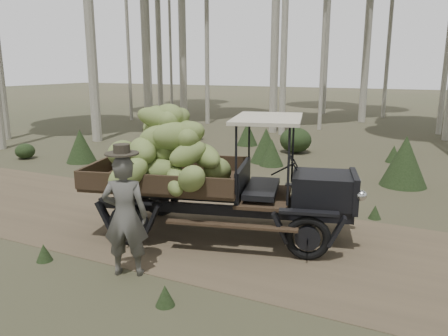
{
  "coord_description": "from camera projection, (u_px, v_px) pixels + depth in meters",
  "views": [
    {
      "loc": [
        2.84,
        -7.1,
        3.17
      ],
      "look_at": [
        -0.6,
        0.0,
        1.33
      ],
      "focal_mm": 35.0,
      "sensor_mm": 36.0,
      "label": 1
    }
  ],
  "objects": [
    {
      "name": "undergrowth",
      "position": [
        396.0,
        265.0,
        5.95
      ],
      "size": [
        22.24,
        20.69,
        1.39
      ],
      "color": "#233319",
      "rests_on": "ground"
    },
    {
      "name": "dirt_track",
      "position": [
        253.0,
        240.0,
        8.15
      ],
      "size": [
        70.0,
        4.0,
        0.01
      ],
      "primitive_type": "cube",
      "color": "brown",
      "rests_on": "ground"
    },
    {
      "name": "banana_truck",
      "position": [
        187.0,
        158.0,
        8.13
      ],
      "size": [
        5.25,
        3.15,
        2.56
      ],
      "rotation": [
        0.0,
        0.0,
        0.25
      ],
      "color": "black",
      "rests_on": "ground"
    },
    {
      "name": "ground",
      "position": [
        253.0,
        240.0,
        8.15
      ],
      "size": [
        120.0,
        120.0,
        0.0
      ],
      "primitive_type": "plane",
      "color": "#473D2B",
      "rests_on": "ground"
    },
    {
      "name": "farmer",
      "position": [
        125.0,
        215.0,
        6.63
      ],
      "size": [
        0.82,
        0.7,
        2.06
      ],
      "rotation": [
        0.0,
        0.0,
        3.56
      ],
      "color": "#4E4D48",
      "rests_on": "ground"
    }
  ]
}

